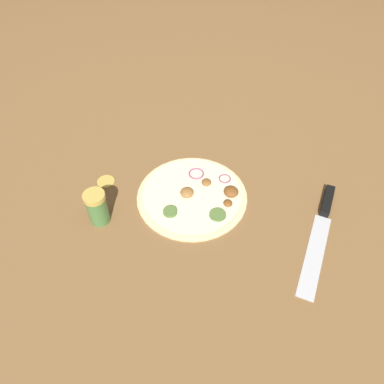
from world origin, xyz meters
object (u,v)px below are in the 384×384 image
Objects in this scene: loose_cap at (106,181)px; spice_jar at (97,207)px; knife at (323,220)px; pizza at (193,195)px.

spice_jar is at bearing -146.75° from loose_cap.
knife is 3.61× the size of spice_jar.
spice_jar is (-0.17, 0.15, 0.04)m from pizza.
pizza is 0.22m from loose_cap.
spice_jar reaches higher than knife.
knife is 7.04× the size of loose_cap.
knife is 0.51m from spice_jar.
pizza is at bearing -71.94° from loose_cap.
pizza reaches higher than loose_cap.
loose_cap is at bearing -80.91° from knife.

